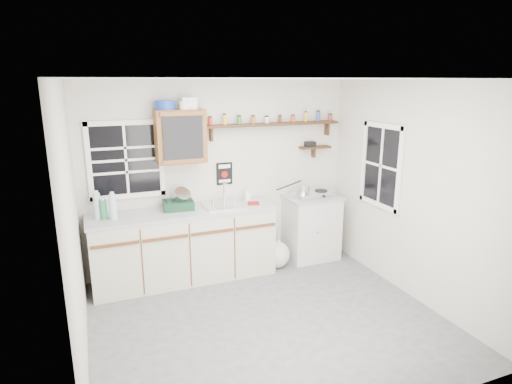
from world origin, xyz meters
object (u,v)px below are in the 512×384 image
Objects in this scene: upper_cabinet at (180,136)px; hotplate at (312,194)px; dish_rack at (179,202)px; main_cabinet at (185,245)px; right_cabinet at (311,227)px; spice_shelf at (273,124)px.

upper_cabinet is 1.99m from hotplate.
hotplate is at bearing 1.65° from dish_rack.
upper_cabinet is 0.82m from dish_rack.
dish_rack reaches higher than main_cabinet.
upper_cabinet is at bearing 176.24° from right_cabinet.
hotplate is (1.79, -0.14, -0.88)m from upper_cabinet.
hotplate is at bearing -126.31° from right_cabinet.
upper_cabinet is at bearing -176.89° from spice_shelf.
main_cabinet is 0.55m from dish_rack.
hotplate is at bearing -22.16° from spice_shelf.
dish_rack is 1.85m from hotplate.
upper_cabinet is 1.67× the size of dish_rack.
main_cabinet is at bearing -179.21° from right_cabinet.
spice_shelf is (1.28, 0.07, 0.10)m from upper_cabinet.
right_cabinet is at bearing -3.76° from upper_cabinet.
dish_rack is (-0.03, 0.08, 0.55)m from main_cabinet.
hotplate reaches higher than main_cabinet.
right_cabinet is at bearing -19.68° from spice_shelf.
upper_cabinet reaches higher than main_cabinet.
dish_rack reaches higher than hotplate.
main_cabinet is at bearing -103.68° from upper_cabinet.
hotplate is (1.82, 0.01, 0.49)m from main_cabinet.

